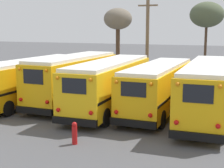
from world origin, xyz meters
TOP-DOWN VIEW (x-y plane):
  - ground_plane at (0.00, 0.00)m, footprint 160.00×160.00m
  - school_bus_0 at (-5.99, -0.83)m, footprint 2.81×10.68m
  - school_bus_1 at (-2.99, -0.20)m, footprint 2.60×9.40m
  - school_bus_2 at (0.00, -0.87)m, footprint 2.84×10.43m
  - school_bus_3 at (2.99, -0.27)m, footprint 2.51×9.80m
  - school_bus_4 at (5.99, -0.78)m, footprint 2.85×10.79m
  - utility_pole at (-0.65, 9.47)m, footprint 1.80×0.31m
  - bare_tree_0 at (3.28, 19.20)m, footprint 3.77×3.77m
  - bare_tree_1 at (-4.73, 12.55)m, footprint 2.90×2.90m
  - fence_line at (0.00, 6.63)m, footprint 20.03×0.06m
  - fire_hydrant at (1.06, -7.61)m, footprint 0.24×0.24m

SIDE VIEW (x-z plane):
  - ground_plane at x=0.00m, z-range 0.00..0.00m
  - fire_hydrant at x=1.06m, z-range 0.00..1.04m
  - fence_line at x=0.00m, z-range 0.28..1.70m
  - school_bus_3 at x=2.99m, z-range 0.14..3.10m
  - school_bus_0 at x=-5.99m, z-range 0.14..3.12m
  - school_bus_2 at x=0.00m, z-range 0.14..3.27m
  - school_bus_4 at x=5.99m, z-range 0.14..3.36m
  - school_bus_1 at x=-2.99m, z-range 0.14..3.43m
  - utility_pole at x=-0.65m, z-range 0.13..8.23m
  - bare_tree_1 at x=-4.73m, z-range 2.31..9.45m
  - bare_tree_0 at x=3.28m, z-range 2.54..10.53m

